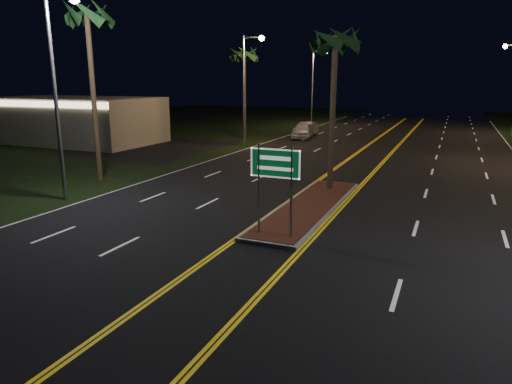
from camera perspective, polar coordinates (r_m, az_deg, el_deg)
The scene contains 13 objects.
ground at distance 13.84m, azimuth -1.91°, elevation -9.38°, with size 120.00×120.00×0.00m, color black.
grass_left at distance 51.18m, azimuth -20.82°, elevation 6.77°, with size 40.00×110.00×0.01m, color black.
median_island at distance 20.01m, azimuth 6.67°, elevation -1.86°, with size 2.25×10.25×0.17m.
highway_sign at distance 15.60m, azimuth 2.41°, elevation 2.53°, with size 1.80×0.08×3.20m.
commercial_building at distance 44.65m, azimuth -21.77°, elevation 8.37°, with size 15.00×8.12×4.00m.
streetlight_left_near at distance 22.33m, azimuth -23.33°, elevation 13.23°, with size 1.91×0.44×9.00m.
streetlight_left_mid at distance 38.97m, azimuth -1.01°, elevation 14.07°, with size 1.91×0.44×9.00m.
streetlight_left_far at distance 57.78m, azimuth 7.45°, elevation 13.85°, with size 1.91×0.44×9.00m.
palm_median at distance 22.74m, azimuth 9.90°, elevation 18.20°, with size 2.40×2.40×8.30m.
palm_left_near at distance 26.71m, azimuth -20.39°, elevation 19.92°, with size 2.40×2.40×9.80m.
palm_left_far at distance 43.57m, azimuth -1.49°, elevation 16.78°, with size 2.40×2.40×8.80m.
car_near at distance 44.72m, azimuth 5.86°, elevation 7.81°, with size 2.22×5.18×1.73m, color silver.
car_far at distance 47.15m, azimuth 6.26°, elevation 7.99°, with size 1.99×4.64×1.55m, color #B1B3BB.
Camera 1 is at (5.47, -11.49, 5.43)m, focal length 32.00 mm.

